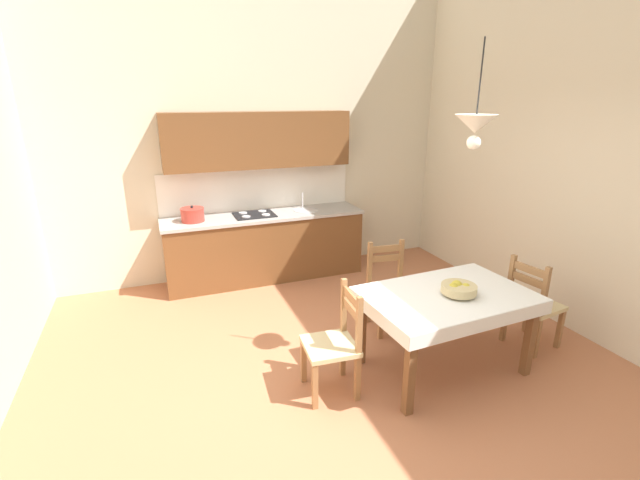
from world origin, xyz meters
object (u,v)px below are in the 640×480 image
kitchen_cabinetry (263,217)px  dining_table (446,306)px  dining_chair_window_side (533,305)px  fruit_bowl (459,289)px  dining_chair_kitchen_side (389,289)px  pendant_lamp (476,125)px  dining_chair_tv_side (335,344)px

kitchen_cabinetry → dining_table: bearing=-70.4°
dining_chair_window_side → fruit_bowl: dining_chair_window_side is taller
kitchen_cabinetry → dining_chair_kitchen_side: kitchen_cabinetry is taller
dining_table → dining_chair_kitchen_side: 0.88m
dining_table → dining_chair_kitchen_side: dining_chair_kitchen_side is taller
pendant_lamp → dining_chair_window_side: bearing=3.5°
kitchen_cabinetry → dining_chair_tv_side: size_ratio=2.83×
dining_chair_tv_side → pendant_lamp: pendant_lamp is taller
dining_table → dining_chair_window_side: dining_chair_window_side is taller
dining_chair_kitchen_side → pendant_lamp: size_ratio=1.16×
dining_chair_window_side → pendant_lamp: pendant_lamp is taller
dining_table → dining_chair_tv_side: size_ratio=1.60×
dining_chair_window_side → dining_chair_kitchen_side: (-1.11, 0.84, 0.00)m
kitchen_cabinetry → fruit_bowl: 2.94m
kitchen_cabinetry → dining_chair_window_side: bearing=-53.1°
fruit_bowl → pendant_lamp: pendant_lamp is taller
fruit_bowl → pendant_lamp: bearing=71.5°
dining_table → fruit_bowl: 0.20m
fruit_bowl → kitchen_cabinetry: bearing=110.4°
dining_chair_window_side → fruit_bowl: (-0.98, -0.08, 0.37)m
dining_table → fruit_bowl: size_ratio=4.98×
kitchen_cabinetry → dining_chair_window_side: kitchen_cabinetry is taller
dining_chair_window_side → fruit_bowl: bearing=-175.6°
kitchen_cabinetry → dining_table: kitchen_cabinetry is taller
dining_table → pendant_lamp: pendant_lamp is taller
dining_chair_tv_side → kitchen_cabinetry: bearing=88.4°
kitchen_cabinetry → fruit_bowl: bearing=-69.6°
dining_chair_kitchen_side → fruit_bowl: dining_chair_kitchen_side is taller
kitchen_cabinetry → pendant_lamp: (1.03, -2.74, 1.31)m
dining_chair_window_side → kitchen_cabinetry: bearing=126.9°
dining_chair_window_side → dining_chair_kitchen_side: same height
dining_table → pendant_lamp: 1.54m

